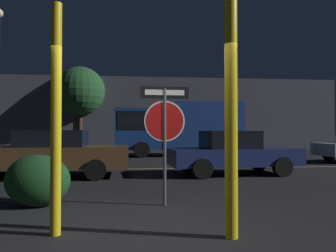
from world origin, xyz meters
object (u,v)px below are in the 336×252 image
tree_0 (80,91)px  delivery_truck (176,127)px  yellow_pole_left (56,118)px  passing_car_2 (49,153)px  hedge_bush_2 (38,181)px  stop_sign (165,121)px  passing_car_3 (232,153)px  yellow_pole_right (231,108)px

tree_0 → delivery_truck: bearing=-43.9°
yellow_pole_left → passing_car_2: 5.97m
hedge_bush_2 → delivery_truck: delivery_truck is taller
stop_sign → passing_car_3: size_ratio=0.51×
yellow_pole_left → delivery_truck: yellow_pole_left is taller
stop_sign → passing_car_2: (-3.12, 4.12, -0.85)m
passing_car_2 → tree_0: (-1.42, 14.53, 3.66)m
passing_car_2 → delivery_truck: 9.78m
yellow_pole_right → delivery_truck: 14.49m
hedge_bush_2 → passing_car_3: passing_car_3 is taller
yellow_pole_left → hedge_bush_2: 2.14m
stop_sign → tree_0: 19.39m
stop_sign → passing_car_3: (2.57, 4.15, -0.87)m
yellow_pole_left → hedge_bush_2: bearing=112.5°
tree_0 → hedge_bush_2: bearing=-83.2°
hedge_bush_2 → delivery_truck: (4.16, 12.38, 1.20)m
passing_car_3 → tree_0: tree_0 is taller
hedge_bush_2 → stop_sign: bearing=-2.9°
stop_sign → yellow_pole_left: (-1.60, -1.60, -0.02)m
yellow_pole_right → tree_0: (-5.21, 20.59, 2.70)m
passing_car_3 → delivery_truck: bearing=179.9°
hedge_bush_2 → passing_car_2: size_ratio=0.23×
yellow_pole_right → hedge_bush_2: (-2.99, 2.06, -1.19)m
passing_car_3 → delivery_truck: (-0.71, 8.34, 0.98)m
yellow_pole_left → delivery_truck: (3.45, 14.09, 0.13)m
passing_car_2 → hedge_bush_2: bearing=-170.2°
passing_car_3 → tree_0: bearing=-158.9°
tree_0 → yellow_pole_left: bearing=-81.8°
delivery_truck → tree_0: bearing=44.3°
hedge_bush_2 → passing_car_2: bearing=101.4°
tree_0 → yellow_pole_right: bearing=-75.8°
hedge_bush_2 → passing_car_2: 4.09m
yellow_pole_right → tree_0: 21.41m
yellow_pole_right → hedge_bush_2: bearing=145.4°
hedge_bush_2 → passing_car_2: (-0.81, 4.00, 0.24)m
yellow_pole_right → delivery_truck: bearing=85.4°
passing_car_3 → delivery_truck: size_ratio=0.59×
stop_sign → tree_0: tree_0 is taller
stop_sign → passing_car_2: size_ratio=0.45×
stop_sign → passing_car_2: bearing=125.3°
passing_car_2 → passing_car_3: size_ratio=1.15×
yellow_pole_left → tree_0: size_ratio=0.50×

